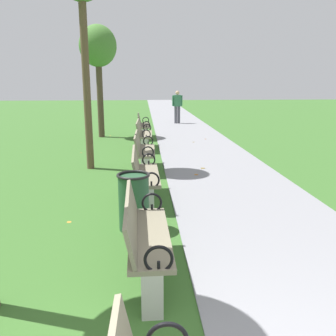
# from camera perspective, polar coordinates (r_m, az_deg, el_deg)

# --- Properties ---
(paved_walkway) EXTENTS (2.66, 44.00, 0.02)m
(paved_walkway) POSITION_cam_1_polar(r_m,az_deg,el_deg) (19.42, 1.50, 7.39)
(paved_walkway) COLOR gray
(paved_walkway) RESTS_ON ground
(park_bench_2) EXTENTS (0.49, 1.61, 0.90)m
(park_bench_2) POSITION_cam_1_polar(r_m,az_deg,el_deg) (4.01, -3.76, -10.55)
(park_bench_2) COLOR gray
(park_bench_2) RESTS_ON ground
(park_bench_3) EXTENTS (0.49, 1.60, 0.90)m
(park_bench_3) POSITION_cam_1_polar(r_m,az_deg,el_deg) (6.48, -3.87, -1.06)
(park_bench_3) COLOR gray
(park_bench_3) RESTS_ON ground
(park_bench_4) EXTENTS (0.50, 1.61, 0.90)m
(park_bench_4) POSITION_cam_1_polar(r_m,az_deg,el_deg) (8.74, -3.92, 2.79)
(park_bench_4) COLOR gray
(park_bench_4) RESTS_ON ground
(park_bench_5) EXTENTS (0.52, 1.61, 0.90)m
(park_bench_5) POSITION_cam_1_polar(r_m,az_deg,el_deg) (11.47, -3.95, 5.39)
(park_bench_5) COLOR gray
(park_bench_5) RESTS_ON ground
(park_bench_6) EXTENTS (0.48, 1.60, 0.90)m
(park_bench_6) POSITION_cam_1_polar(r_m,az_deg,el_deg) (13.76, -3.96, 6.76)
(park_bench_6) COLOR gray
(park_bench_6) RESTS_ON ground
(tree_3) EXTENTS (1.37, 1.37, 4.13)m
(tree_3) POSITION_cam_1_polar(r_m,az_deg,el_deg) (14.19, -11.02, 18.06)
(tree_3) COLOR #4C3D2D
(tree_3) RESTS_ON ground
(pedestrian_walking) EXTENTS (0.53, 0.26, 1.62)m
(pedestrian_walking) POSITION_cam_1_polar(r_m,az_deg,el_deg) (18.41, 1.48, 9.91)
(pedestrian_walking) COLOR #4C4C56
(pedestrian_walking) RESTS_ON paved_walkway
(trash_bin) EXTENTS (0.48, 0.48, 0.84)m
(trash_bin) POSITION_cam_1_polar(r_m,az_deg,el_deg) (5.26, -5.43, -5.30)
(trash_bin) COLOR #234C2D
(trash_bin) RESTS_ON ground
(scattered_leaves) EXTENTS (4.72, 14.44, 0.02)m
(scattered_leaves) POSITION_cam_1_polar(r_m,az_deg,el_deg) (8.62, 1.80, -0.52)
(scattered_leaves) COLOR brown
(scattered_leaves) RESTS_ON ground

